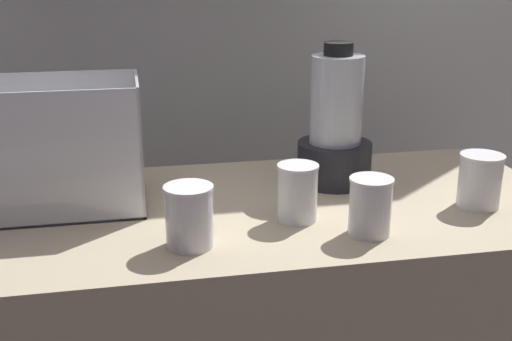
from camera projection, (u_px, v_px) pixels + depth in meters
name	position (u px, v px, depth m)	size (l,w,h in m)	color
back_wall_unit	(206.00, 10.00, 2.02)	(2.60, 0.24, 2.50)	silver
carrot_display_bin	(57.00, 168.00, 1.39)	(0.34, 0.24, 0.28)	white
blender_pitcher	(335.00, 130.00, 1.53)	(0.18, 0.18, 0.34)	black
juice_cup_carrot_far_left	(189.00, 220.00, 1.20)	(0.09, 0.09, 0.12)	white
juice_cup_orange_left	(297.00, 196.00, 1.33)	(0.09, 0.09, 0.12)	white
juice_cup_carrot_middle	(370.00, 210.00, 1.26)	(0.09, 0.09, 0.12)	white
juice_cup_orange_right	(479.00, 184.00, 1.40)	(0.09, 0.09, 0.12)	white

